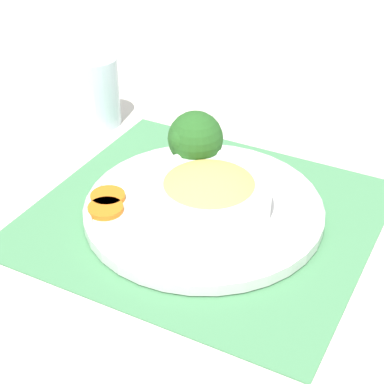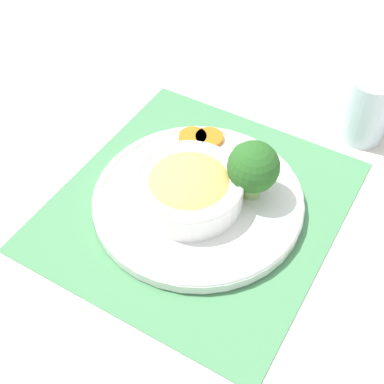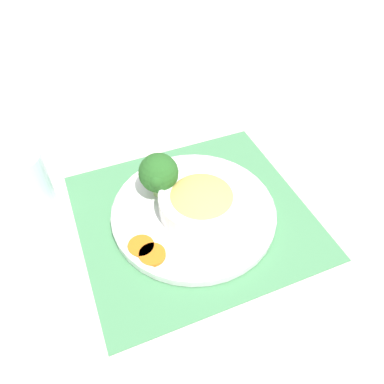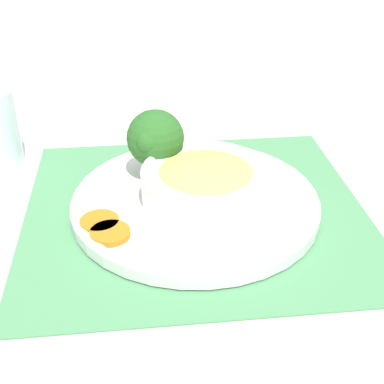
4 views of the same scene
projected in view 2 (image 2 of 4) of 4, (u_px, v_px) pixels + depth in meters
The scene contains 8 objects.
ground_plane at pixel (198, 205), 0.82m from camera, with size 4.00×4.00×0.00m, color beige.
placemat at pixel (198, 205), 0.82m from camera, with size 0.42×0.45×0.00m.
plate at pixel (198, 199), 0.81m from camera, with size 0.32×0.32×0.02m.
bowl at pixel (189, 187), 0.78m from camera, with size 0.16×0.16×0.06m.
broccoli_floret at pixel (253, 167), 0.77m from camera, with size 0.08×0.08×0.10m.
carrot_slice_near at pixel (209, 138), 0.89m from camera, with size 0.05×0.05×0.01m.
carrot_slice_middle at pixel (193, 137), 0.89m from camera, with size 0.05×0.05×0.01m.
water_glass at pixel (366, 112), 0.89m from camera, with size 0.08×0.08×0.12m.
Camera 2 is at (0.27, -0.46, 0.62)m, focal length 50.00 mm.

